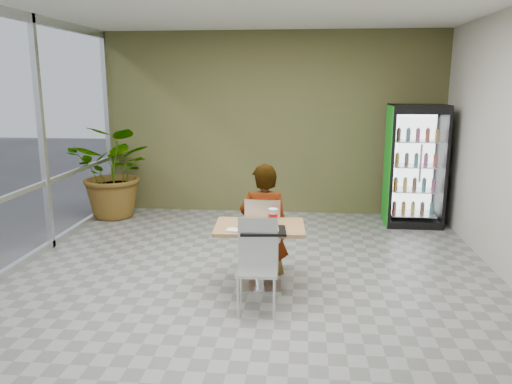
{
  "coord_description": "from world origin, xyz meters",
  "views": [
    {
      "loc": [
        0.6,
        -5.36,
        2.32
      ],
      "look_at": [
        0.01,
        0.61,
        1.0
      ],
      "focal_mm": 35.0,
      "sensor_mm": 36.0,
      "label": 1
    }
  ],
  "objects_px": {
    "soda_cup": "(273,217)",
    "beverage_fridge": "(415,166)",
    "cafeteria_tray": "(263,231)",
    "potted_plant": "(116,171)",
    "chair_near": "(257,257)",
    "seated_woman": "(264,231)",
    "dining_table": "(260,243)",
    "chair_far": "(263,230)"
  },
  "relations": [
    {
      "from": "soda_cup",
      "to": "cafeteria_tray",
      "type": "height_order",
      "value": "soda_cup"
    },
    {
      "from": "dining_table",
      "to": "cafeteria_tray",
      "type": "distance_m",
      "value": 0.35
    },
    {
      "from": "seated_woman",
      "to": "potted_plant",
      "type": "xyz_separation_m",
      "value": [
        -2.78,
        2.39,
        0.27
      ]
    },
    {
      "from": "soda_cup",
      "to": "cafeteria_tray",
      "type": "xyz_separation_m",
      "value": [
        -0.09,
        -0.29,
        -0.08
      ]
    },
    {
      "from": "chair_near",
      "to": "soda_cup",
      "type": "height_order",
      "value": "chair_near"
    },
    {
      "from": "chair_far",
      "to": "soda_cup",
      "type": "distance_m",
      "value": 0.52
    },
    {
      "from": "chair_near",
      "to": "potted_plant",
      "type": "bearing_deg",
      "value": 127.07
    },
    {
      "from": "dining_table",
      "to": "chair_far",
      "type": "xyz_separation_m",
      "value": [
        0.01,
        0.44,
        0.03
      ]
    },
    {
      "from": "chair_near",
      "to": "seated_woman",
      "type": "relative_size",
      "value": 0.56
    },
    {
      "from": "soda_cup",
      "to": "beverage_fridge",
      "type": "xyz_separation_m",
      "value": [
        2.14,
        2.87,
        0.15
      ]
    },
    {
      "from": "dining_table",
      "to": "beverage_fridge",
      "type": "distance_m",
      "value": 3.72
    },
    {
      "from": "chair_near",
      "to": "chair_far",
      "type": "bearing_deg",
      "value": 88.43
    },
    {
      "from": "dining_table",
      "to": "chair_near",
      "type": "xyz_separation_m",
      "value": [
        0.02,
        -0.49,
        0.02
      ]
    },
    {
      "from": "seated_woman",
      "to": "soda_cup",
      "type": "bearing_deg",
      "value": 109.03
    },
    {
      "from": "chair_far",
      "to": "seated_woman",
      "type": "height_order",
      "value": "seated_woman"
    },
    {
      "from": "chair_near",
      "to": "beverage_fridge",
      "type": "distance_m",
      "value": 4.1
    },
    {
      "from": "cafeteria_tray",
      "to": "chair_far",
      "type": "bearing_deg",
      "value": 94.5
    },
    {
      "from": "chair_far",
      "to": "chair_near",
      "type": "relative_size",
      "value": 1.02
    },
    {
      "from": "beverage_fridge",
      "to": "soda_cup",
      "type": "bearing_deg",
      "value": -126.22
    },
    {
      "from": "chair_near",
      "to": "soda_cup",
      "type": "xyz_separation_m",
      "value": [
        0.12,
        0.53,
        0.29
      ]
    },
    {
      "from": "seated_woman",
      "to": "cafeteria_tray",
      "type": "bearing_deg",
      "value": 96.49
    },
    {
      "from": "seated_woman",
      "to": "cafeteria_tray",
      "type": "relative_size",
      "value": 3.46
    },
    {
      "from": "chair_near",
      "to": "seated_woman",
      "type": "bearing_deg",
      "value": 88.11
    },
    {
      "from": "beverage_fridge",
      "to": "cafeteria_tray",
      "type": "bearing_deg",
      "value": -124.71
    },
    {
      "from": "cafeteria_tray",
      "to": "soda_cup",
      "type": "bearing_deg",
      "value": 73.28
    },
    {
      "from": "chair_far",
      "to": "potted_plant",
      "type": "relative_size",
      "value": 0.6
    },
    {
      "from": "cafeteria_tray",
      "to": "seated_woman",
      "type": "bearing_deg",
      "value": 93.83
    },
    {
      "from": "dining_table",
      "to": "potted_plant",
      "type": "height_order",
      "value": "potted_plant"
    },
    {
      "from": "chair_far",
      "to": "seated_woman",
      "type": "bearing_deg",
      "value": -92.59
    },
    {
      "from": "cafeteria_tray",
      "to": "potted_plant",
      "type": "bearing_deg",
      "value": 132.1
    },
    {
      "from": "soda_cup",
      "to": "potted_plant",
      "type": "bearing_deg",
      "value": 135.68
    },
    {
      "from": "chair_far",
      "to": "soda_cup",
      "type": "height_order",
      "value": "chair_far"
    },
    {
      "from": "chair_near",
      "to": "cafeteria_tray",
      "type": "height_order",
      "value": "chair_near"
    },
    {
      "from": "cafeteria_tray",
      "to": "potted_plant",
      "type": "distance_m",
      "value": 4.23
    },
    {
      "from": "soda_cup",
      "to": "potted_plant",
      "type": "xyz_separation_m",
      "value": [
        -2.92,
        2.85,
        -0.03
      ]
    },
    {
      "from": "chair_near",
      "to": "cafeteria_tray",
      "type": "relative_size",
      "value": 1.95
    },
    {
      "from": "chair_far",
      "to": "soda_cup",
      "type": "relative_size",
      "value": 5.12
    },
    {
      "from": "chair_near",
      "to": "potted_plant",
      "type": "relative_size",
      "value": 0.58
    },
    {
      "from": "soda_cup",
      "to": "beverage_fridge",
      "type": "bearing_deg",
      "value": 53.27
    },
    {
      "from": "seated_woman",
      "to": "beverage_fridge",
      "type": "distance_m",
      "value": 3.34
    },
    {
      "from": "chair_near",
      "to": "beverage_fridge",
      "type": "xyz_separation_m",
      "value": [
        2.26,
        3.39,
        0.44
      ]
    },
    {
      "from": "beverage_fridge",
      "to": "chair_near",
      "type": "bearing_deg",
      "value": -123.2
    }
  ]
}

